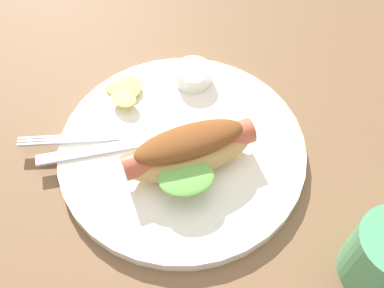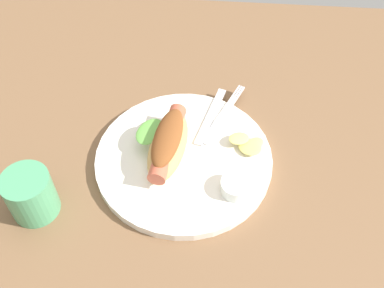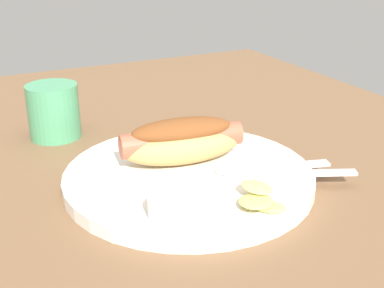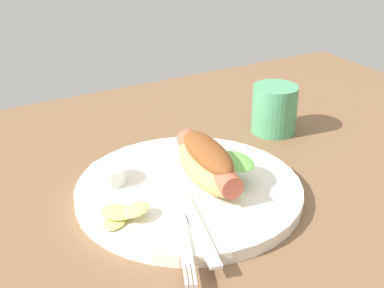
{
  "view_description": "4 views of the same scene",
  "coord_description": "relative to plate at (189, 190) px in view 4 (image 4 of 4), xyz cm",
  "views": [
    {
      "loc": [
        25.94,
        -10.66,
        45.67
      ],
      "look_at": [
        0.03,
        2.82,
        3.78
      ],
      "focal_mm": 42.1,
      "sensor_mm": 36.0,
      "label": 1
    },
    {
      "loc": [
        -6.86,
        49.3,
        63.04
      ],
      "look_at": [
        -3.12,
        3.37,
        6.27
      ],
      "focal_mm": 43.56,
      "sensor_mm": 36.0,
      "label": 2
    },
    {
      "loc": [
        -50.65,
        26.08,
        27.61
      ],
      "look_at": [
        -2.09,
        2.13,
        5.16
      ],
      "focal_mm": 47.64,
      "sensor_mm": 36.0,
      "label": 3
    },
    {
      "loc": [
        -30.81,
        -49.68,
        36.73
      ],
      "look_at": [
        -0.21,
        4.06,
        6.48
      ],
      "focal_mm": 49.69,
      "sensor_mm": 36.0,
      "label": 4
    }
  ],
  "objects": [
    {
      "name": "ground_plane",
      "position": [
        1.65,
        -2.35,
        -1.7
      ],
      "size": [
        120.0,
        90.0,
        1.8
      ],
      "primitive_type": "cube",
      "color": "brown"
    },
    {
      "name": "chips_pile",
      "position": [
        -10.6,
        -2.86,
        1.53
      ],
      "size": [
        7.04,
        6.2,
        1.61
      ],
      "color": "#D6CF6B",
      "rests_on": "plate"
    },
    {
      "name": "sauce_ramekin",
      "position": [
        -8.73,
        6.04,
        1.9
      ],
      "size": [
        4.86,
        4.86,
        2.2
      ],
      "primitive_type": "cylinder",
      "color": "white",
      "rests_on": "plate"
    },
    {
      "name": "drinking_cup",
      "position": [
        22.11,
        10.88,
        3.13
      ],
      "size": [
        7.34,
        7.34,
        7.85
      ],
      "primitive_type": "cylinder",
      "color": "#4C9E6B",
      "rests_on": "ground_plane"
    },
    {
      "name": "fork",
      "position": [
        -6.12,
        -9.71,
        1.0
      ],
      "size": [
        7.42,
        14.87,
        0.4
      ],
      "rotation": [
        0.0,
        0.0,
        4.3
      ],
      "color": "silver",
      "rests_on": "plate"
    },
    {
      "name": "knife",
      "position": [
        -3.96,
        -9.28,
        0.98
      ],
      "size": [
        5.04,
        13.95,
        0.36
      ],
      "primitive_type": "cube",
      "rotation": [
        0.0,
        0.0,
        4.45
      ],
      "color": "silver",
      "rests_on": "plate"
    },
    {
      "name": "hot_dog",
      "position": [
        2.65,
        -0.38,
        3.64
      ],
      "size": [
        10.01,
        15.36,
        5.65
      ],
      "rotation": [
        0.0,
        0.0,
        4.58
      ],
      "color": "tan",
      "rests_on": "plate"
    },
    {
      "name": "plate",
      "position": [
        0.0,
        0.0,
        0.0
      ],
      "size": [
        29.53,
        29.53,
        1.6
      ],
      "primitive_type": "cylinder",
      "color": "white",
      "rests_on": "ground_plane"
    }
  ]
}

